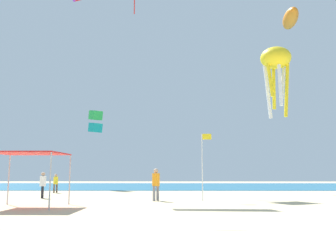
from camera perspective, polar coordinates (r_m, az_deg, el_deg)
ground at (r=19.44m, az=0.17°, el=-13.53°), size 110.00×110.00×0.10m
ocean_strip at (r=49.06m, az=0.58°, el=-10.40°), size 110.00×25.72×0.03m
canopy_tent at (r=20.43m, az=-19.93°, el=-5.53°), size 3.36×3.36×2.66m
person_leftmost at (r=33.76m, az=-16.31°, el=-9.40°), size 0.37×0.37×1.58m
person_central at (r=27.12m, az=-18.07°, el=-9.47°), size 0.40×0.45×1.70m
person_rightmost at (r=23.38m, az=-1.81°, el=-9.79°), size 0.46×0.46×1.92m
banner_flag at (r=23.46m, az=5.24°, el=-6.66°), size 0.61×0.06×4.01m
kite_box_green at (r=41.47m, az=-10.70°, el=-0.88°), size 1.60×1.61×2.41m
kite_octopus_yellow at (r=35.96m, az=15.70°, el=7.69°), size 3.75×3.75×6.39m
kite_inflatable_orange at (r=47.52m, az=17.69°, el=13.54°), size 2.73×5.67×2.22m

